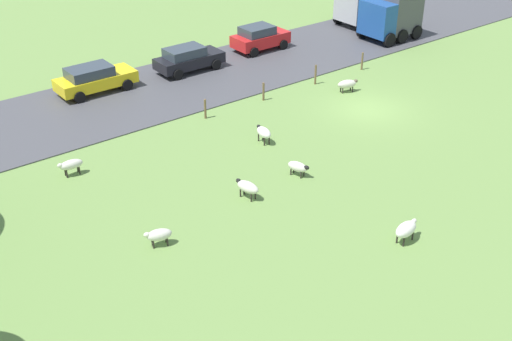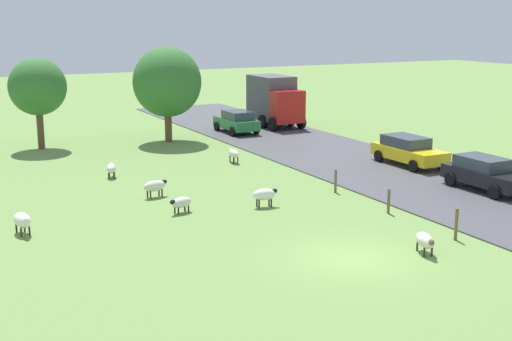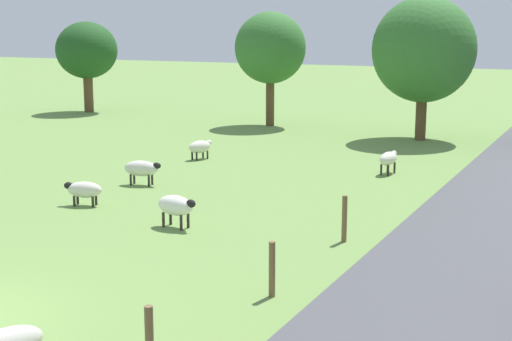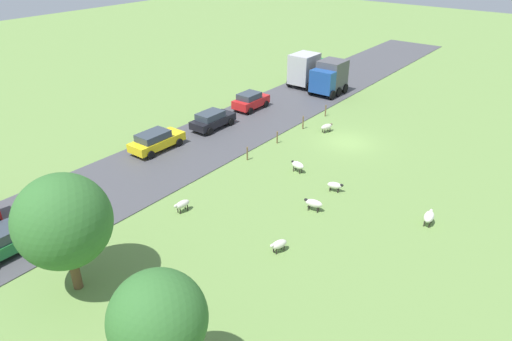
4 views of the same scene
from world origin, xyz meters
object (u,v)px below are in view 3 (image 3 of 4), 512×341
sheep_2 (200,147)px  sheep_6 (388,159)px  tree_1 (270,48)px  sheep_4 (84,190)px  sheep_0 (142,169)px  tree_0 (87,51)px  tree_2 (424,50)px  sheep_3 (176,206)px

sheep_2 → sheep_6: size_ratio=0.95×
tree_1 → sheep_4: bearing=-81.9°
sheep_6 → sheep_0: bearing=-141.4°
sheep_6 → tree_1: size_ratio=0.21×
tree_0 → tree_1: bearing=-3.7°
sheep_6 → tree_1: bearing=133.3°
sheep_0 → sheep_4: size_ratio=1.11×
sheep_4 → tree_0: tree_0 is taller
sheep_2 → sheep_6: sheep_6 is taller
sheep_0 → tree_2: tree_2 is taller
tree_0 → tree_2: (19.65, -2.07, 0.39)m
sheep_3 → tree_0: (-17.78, 18.80, 2.92)m
sheep_4 → sheep_2: bearing=95.9°
tree_1 → sheep_3: bearing=-71.8°
tree_1 → tree_0: bearing=176.3°
sheep_3 → sheep_6: (2.76, 8.80, -0.03)m
sheep_4 → tree_1: (-2.46, 17.23, 3.35)m
tree_1 → tree_2: 7.92m
sheep_0 → sheep_4: 2.92m
sheep_2 → sheep_4: (0.79, -7.61, -0.02)m
sheep_2 → sheep_3: 9.44m
sheep_0 → tree_2: bearing=67.2°
sheep_3 → tree_1: bearing=108.2°
sheep_3 → sheep_6: 9.23m
sheep_3 → sheep_4: bearing=167.1°
sheep_0 → sheep_4: bearing=-87.6°
sheep_0 → tree_1: bearing=99.3°
sheep_0 → sheep_6: sheep_0 is taller
tree_1 → tree_2: (7.81, -1.30, 0.07)m
tree_0 → sheep_4: bearing=-51.5°
sheep_4 → tree_1: tree_1 is taller
sheep_0 → sheep_3: bearing=-45.8°
sheep_2 → tree_0: (-13.50, 10.38, 3.00)m
sheep_2 → sheep_4: bearing=-84.1°
sheep_6 → tree_1: (-8.71, 9.23, 3.27)m
sheep_6 → tree_0: bearing=154.1°
sheep_2 → tree_0: size_ratio=0.22×
tree_1 → sheep_6: bearing=-46.7°
sheep_0 → tree_2: 14.50m
sheep_2 → sheep_3: (4.28, -8.41, 0.08)m
sheep_2 → sheep_6: bearing=3.2°
tree_0 → tree_1: tree_1 is taller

